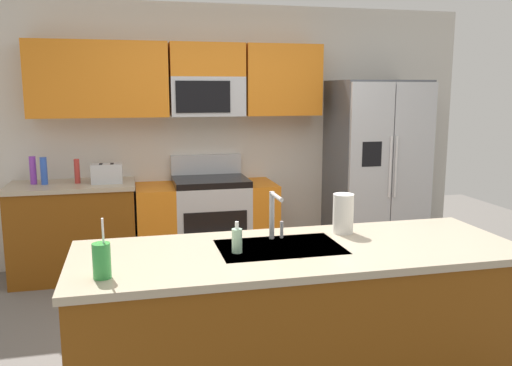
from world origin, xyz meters
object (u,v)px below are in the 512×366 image
object	(u,v)px
range_oven	(207,223)
bottle_purple	(33,170)
toaster	(107,173)
paper_towel_roll	(343,214)
pepper_mill	(77,171)
drink_cup_green	(102,260)
soap_dispenser	(237,240)
refrigerator	(375,171)
bottle_blue	(44,171)
sink_faucet	(274,212)

from	to	relation	value
range_oven	bottle_purple	xyz separation A→B (m)	(-1.59, 0.04, 0.59)
toaster	paper_towel_roll	world-z (taller)	paper_towel_roll
pepper_mill	bottle_purple	world-z (taller)	bottle_purple
drink_cup_green	soap_dispenser	xyz separation A→B (m)	(0.68, 0.24, -0.02)
toaster	pepper_mill	distance (m)	0.27
range_oven	soap_dispenser	bearing A→B (deg)	-94.36
toaster	drink_cup_green	size ratio (longest dim) A/B	0.98
soap_dispenser	refrigerator	bearing A→B (deg)	50.51
toaster	bottle_purple	size ratio (longest dim) A/B	1.09
range_oven	toaster	bearing A→B (deg)	-176.79
refrigerator	toaster	bearing A→B (deg)	179.59
range_oven	bottle_purple	size ratio (longest dim) A/B	5.28
range_oven	bottle_blue	size ratio (longest dim) A/B	5.40
toaster	sink_faucet	size ratio (longest dim) A/B	0.99
toaster	soap_dispenser	world-z (taller)	toaster
bottle_blue	sink_faucet	bearing A→B (deg)	-55.20
drink_cup_green	range_oven	bearing A→B (deg)	72.01
range_oven	toaster	size ratio (longest dim) A/B	4.86
refrigerator	toaster	world-z (taller)	refrigerator
refrigerator	paper_towel_roll	distance (m)	2.46
toaster	bottle_blue	world-z (taller)	bottle_blue
drink_cup_green	paper_towel_roll	bearing A→B (deg)	19.08
refrigerator	paper_towel_roll	bearing A→B (deg)	-120.38
refrigerator	bottle_blue	xyz separation A→B (m)	(-3.26, 0.08, 0.10)
sink_faucet	range_oven	bearing A→B (deg)	91.82
pepper_mill	bottle_purple	xyz separation A→B (m)	(-0.39, 0.05, 0.02)
toaster	soap_dispenser	size ratio (longest dim) A/B	1.65
range_oven	sink_faucet	world-z (taller)	sink_faucet
bottle_purple	refrigerator	bearing A→B (deg)	-1.97
drink_cup_green	soap_dispenser	distance (m)	0.72
bottle_blue	drink_cup_green	bearing A→B (deg)	-76.89
paper_towel_roll	pepper_mill	bearing A→B (deg)	128.13
soap_dispenser	drink_cup_green	bearing A→B (deg)	-160.72
pepper_mill	refrigerator	bearing A→B (deg)	-1.34
range_oven	drink_cup_green	xyz separation A→B (m)	(-0.87, -2.68, 0.54)
pepper_mill	bottle_purple	distance (m)	0.39
sink_faucet	soap_dispenser	distance (m)	0.34
bottle_blue	soap_dispenser	bearing A→B (deg)	-61.83
soap_dispenser	paper_towel_roll	world-z (taller)	paper_towel_roll
soap_dispenser	paper_towel_roll	size ratio (longest dim) A/B	0.71
toaster	paper_towel_roll	size ratio (longest dim) A/B	1.17
drink_cup_green	bottle_blue	bearing A→B (deg)	103.11
range_oven	pepper_mill	bearing A→B (deg)	-179.88
refrigerator	sink_faucet	bearing A→B (deg)	-127.89
range_oven	refrigerator	xyz separation A→B (m)	(1.76, -0.07, 0.48)
paper_towel_roll	drink_cup_green	bearing A→B (deg)	-160.92
pepper_mill	bottle_blue	xyz separation A→B (m)	(-0.29, 0.01, 0.01)
soap_dispenser	paper_towel_roll	distance (m)	0.75
bottle_blue	sink_faucet	xyz separation A→B (m)	(1.56, -2.25, 0.04)
paper_towel_roll	bottle_purple	bearing A→B (deg)	133.30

